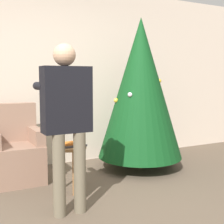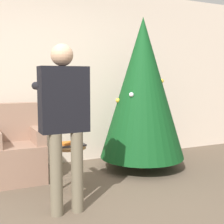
{
  "view_description": "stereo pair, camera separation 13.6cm",
  "coord_description": "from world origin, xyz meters",
  "px_view_note": "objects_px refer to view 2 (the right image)",
  "views": [
    {
      "loc": [
        -1.2,
        -2.37,
        1.31
      ],
      "look_at": [
        0.5,
        0.91,
        0.91
      ],
      "focal_mm": 50.0,
      "sensor_mm": 36.0,
      "label": 1
    },
    {
      "loc": [
        -1.07,
        -2.43,
        1.31
      ],
      "look_at": [
        0.5,
        0.91,
        0.91
      ],
      "focal_mm": 50.0,
      "sensor_mm": 36.0,
      "label": 2
    }
  ],
  "objects_px": {
    "christmas_tree": "(142,88)",
    "side_stool": "(69,154)",
    "armchair": "(17,153)",
    "person_standing": "(64,112)"
  },
  "relations": [
    {
      "from": "christmas_tree",
      "to": "side_stool",
      "type": "relative_size",
      "value": 4.04
    },
    {
      "from": "christmas_tree",
      "to": "armchair",
      "type": "distance_m",
      "value": 1.93
    },
    {
      "from": "christmas_tree",
      "to": "armchair",
      "type": "xyz_separation_m",
      "value": [
        -1.73,
        0.24,
        -0.81
      ]
    },
    {
      "from": "christmas_tree",
      "to": "armchair",
      "type": "relative_size",
      "value": 2.2
    },
    {
      "from": "side_stool",
      "to": "armchair",
      "type": "bearing_deg",
      "value": 126.03
    },
    {
      "from": "christmas_tree",
      "to": "person_standing",
      "type": "bearing_deg",
      "value": -146.37
    },
    {
      "from": "armchair",
      "to": "side_stool",
      "type": "bearing_deg",
      "value": -53.97
    },
    {
      "from": "christmas_tree",
      "to": "person_standing",
      "type": "height_order",
      "value": "christmas_tree"
    },
    {
      "from": "armchair",
      "to": "person_standing",
      "type": "xyz_separation_m",
      "value": [
        0.29,
        -1.2,
        0.63
      ]
    },
    {
      "from": "christmas_tree",
      "to": "person_standing",
      "type": "relative_size",
      "value": 1.32
    }
  ]
}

